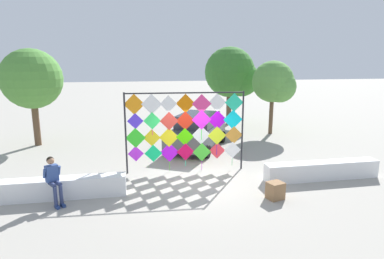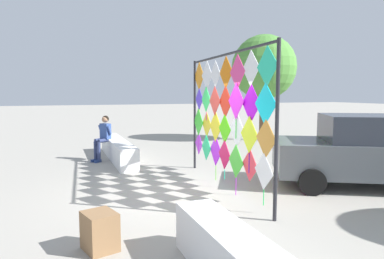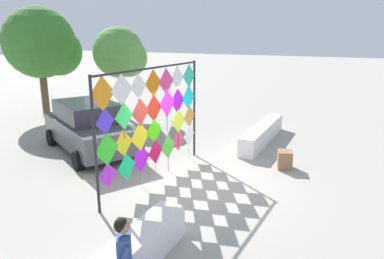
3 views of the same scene
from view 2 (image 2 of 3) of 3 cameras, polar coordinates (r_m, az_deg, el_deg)
The scene contains 7 objects.
ground at distance 8.00m, azimuth -2.47°, elevation -10.55°, with size 120.00×120.00×0.00m, color #9E998E.
plaza_ledge_left at distance 12.30m, azimuth -11.95°, elevation -3.23°, with size 4.42×0.56×0.67m, color white.
kite_display_rack at distance 8.31m, azimuth 5.45°, elevation 3.26°, with size 4.70×0.34×3.21m.
seated_vendor at distance 12.09m, azimuth -14.24°, elevation -0.76°, with size 0.67×0.73×1.51m.
parked_car at distance 9.57m, azimuth 27.25°, elevation -3.05°, with size 3.86×4.86×1.74m.
cardboard_box_large at distance 5.46m, azimuth -14.74°, elevation -15.68°, with size 0.49×0.42×0.56m, color olive.
tree_far_right at distance 17.15m, azimuth 11.42°, elevation 9.93°, with size 3.04×3.04×4.99m.
Camera 2 is at (7.28, -2.41, 2.28)m, focal length 32.86 mm.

